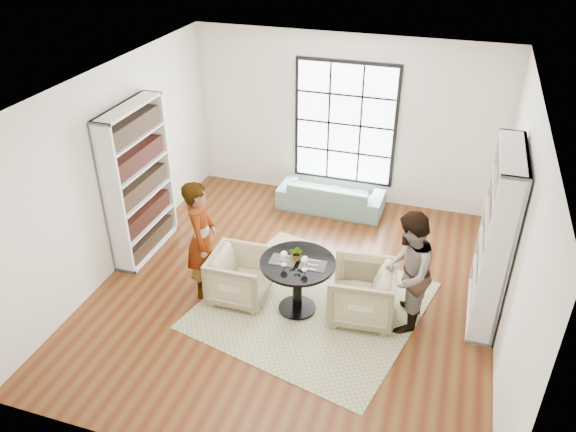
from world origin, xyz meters
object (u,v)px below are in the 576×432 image
(sofa, at_px, (331,195))
(armchair_left, at_px, (240,276))
(person_right, at_px, (407,272))
(wine_glass_left, at_px, (284,255))
(flower_centerpiece, at_px, (297,253))
(wine_glass_right, at_px, (305,260))
(pedestal_table, at_px, (298,275))
(armchair_right, at_px, (362,292))
(person_left, at_px, (201,239))

(sofa, relative_size, armchair_left, 2.34)
(sofa, relative_size, person_right, 1.11)
(wine_glass_left, relative_size, flower_centerpiece, 0.99)
(wine_glass_left, distance_m, wine_glass_right, 0.29)
(wine_glass_right, height_order, flower_centerpiece, flower_centerpiece)
(wine_glass_right, xyz_separation_m, flower_centerpiece, (-0.16, 0.18, -0.04))
(pedestal_table, distance_m, armchair_left, 0.87)
(person_right, xyz_separation_m, wine_glass_right, (-1.27, -0.28, 0.11))
(wine_glass_right, bearing_deg, person_right, 12.55)
(pedestal_table, relative_size, sofa, 0.54)
(armchair_left, distance_m, armchair_right, 1.69)
(sofa, distance_m, person_right, 3.23)
(person_right, distance_m, wine_glass_left, 1.58)
(armchair_left, distance_m, wine_glass_left, 0.92)
(armchair_right, distance_m, wine_glass_right, 0.95)
(person_right, bearing_deg, armchair_left, -83.32)
(wine_glass_left, bearing_deg, wine_glass_right, -4.17)
(person_right, xyz_separation_m, flower_centerpiece, (-1.42, -0.10, 0.06))
(pedestal_table, xyz_separation_m, armchair_left, (-0.84, 0.02, -0.22))
(pedestal_table, bearing_deg, armchair_left, 178.94)
(person_right, relative_size, wine_glass_right, 8.15)
(armchair_left, bearing_deg, person_right, -87.74)
(armchair_left, distance_m, person_right, 2.29)
(armchair_right, distance_m, person_left, 2.29)
(person_left, xyz_separation_m, flower_centerpiece, (1.37, 0.02, 0.03))
(pedestal_table, bearing_deg, sofa, 94.78)
(armchair_left, xyz_separation_m, flower_centerpiece, (0.82, 0.02, 0.54))
(armchair_left, height_order, flower_centerpiece, flower_centerpiece)
(armchair_right, relative_size, person_left, 0.49)
(wine_glass_left, bearing_deg, flower_centerpiece, 51.42)
(sofa, bearing_deg, pedestal_table, 95.96)
(armchair_left, xyz_separation_m, wine_glass_left, (0.69, -0.14, 0.59))
(sofa, relative_size, wine_glass_right, 9.05)
(armchair_right, xyz_separation_m, person_right, (0.55, -0.00, 0.45))
(person_left, distance_m, flower_centerpiece, 1.37)
(sofa, distance_m, flower_centerpiece, 2.90)
(wine_glass_left, distance_m, flower_centerpiece, 0.21)
(sofa, relative_size, wine_glass_left, 8.76)
(pedestal_table, height_order, armchair_right, pedestal_table)
(sofa, distance_m, wine_glass_left, 3.06)
(pedestal_table, height_order, sofa, pedestal_table)
(wine_glass_left, bearing_deg, pedestal_table, 39.14)
(armchair_right, distance_m, wine_glass_left, 1.18)
(person_left, xyz_separation_m, wine_glass_left, (1.24, -0.14, 0.08))
(pedestal_table, height_order, wine_glass_left, wine_glass_left)
(pedestal_table, xyz_separation_m, armchair_right, (0.85, 0.14, -0.19))
(sofa, xyz_separation_m, armchair_right, (1.09, -2.72, 0.12))
(person_right, height_order, wine_glass_right, person_right)
(person_right, height_order, wine_glass_left, person_right)
(person_left, relative_size, person_right, 1.04)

